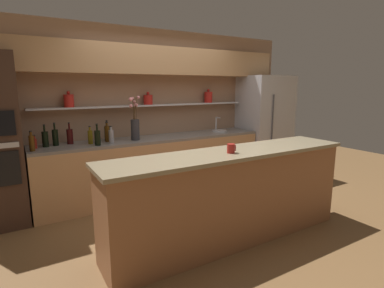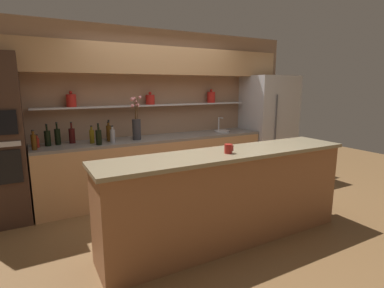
{
  "view_description": "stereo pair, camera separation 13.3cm",
  "coord_description": "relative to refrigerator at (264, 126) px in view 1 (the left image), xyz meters",
  "views": [
    {
      "loc": [
        -1.97,
        -3.0,
        1.71
      ],
      "look_at": [
        0.03,
        0.36,
        0.95
      ],
      "focal_mm": 28.0,
      "sensor_mm": 36.0,
      "label": 1
    },
    {
      "loc": [
        -1.86,
        -3.07,
        1.71
      ],
      "look_at": [
        0.03,
        0.36,
        0.95
      ],
      "focal_mm": 28.0,
      "sensor_mm": 36.0,
      "label": 2
    }
  ],
  "objects": [
    {
      "name": "ground_plane",
      "position": [
        -2.15,
        -1.2,
        -0.95
      ],
      "size": [
        12.0,
        12.0,
        0.0
      ],
      "primitive_type": "plane",
      "color": "brown"
    },
    {
      "name": "back_wall_unit",
      "position": [
        -2.15,
        0.33,
        0.6
      ],
      "size": [
        5.2,
        0.44,
        2.6
      ],
      "color": "#937056",
      "rests_on": "ground_plane"
    },
    {
      "name": "bottle_spirit_3",
      "position": [
        -3.0,
        0.07,
        0.09
      ],
      "size": [
        0.07,
        0.07,
        0.29
      ],
      "color": "#4C2D0C",
      "rests_on": "back_counter_unit"
    },
    {
      "name": "bottle_spirit_6",
      "position": [
        -3.97,
        -0.1,
        0.08
      ],
      "size": [
        0.06,
        0.06,
        0.25
      ],
      "color": "#4C2D0C",
      "rests_on": "back_counter_unit"
    },
    {
      "name": "bottle_wine_10",
      "position": [
        -3.18,
        -0.14,
        0.08
      ],
      "size": [
        0.08,
        0.08,
        0.3
      ],
      "color": "black",
      "rests_on": "back_counter_unit"
    },
    {
      "name": "bottle_wine_0",
      "position": [
        -2.97,
        0.16,
        0.08
      ],
      "size": [
        0.08,
        0.08,
        0.3
      ],
      "color": "black",
      "rests_on": "back_counter_unit"
    },
    {
      "name": "bottle_wine_1",
      "position": [
        -3.49,
        0.16,
        0.08
      ],
      "size": [
        0.08,
        0.08,
        0.3
      ],
      "color": "#380C0C",
      "rests_on": "back_counter_unit"
    },
    {
      "name": "bottle_spirit_2",
      "position": [
        -2.98,
        -0.06,
        0.07
      ],
      "size": [
        0.07,
        0.07,
        0.24
      ],
      "color": "gray",
      "rests_on": "back_counter_unit"
    },
    {
      "name": "bottle_wine_9",
      "position": [
        -3.68,
        0.14,
        0.09
      ],
      "size": [
        0.08,
        0.08,
        0.31
      ],
      "color": "black",
      "rests_on": "back_counter_unit"
    },
    {
      "name": "bottle_sauce_4",
      "position": [
        -3.93,
        0.07,
        0.04
      ],
      "size": [
        0.05,
        0.05,
        0.17
      ],
      "color": "maroon",
      "rests_on": "back_counter_unit"
    },
    {
      "name": "bottle_oil_7",
      "position": [
        -3.25,
        0.01,
        0.07
      ],
      "size": [
        0.06,
        0.06,
        0.25
      ],
      "color": "brown",
      "rests_on": "back_counter_unit"
    },
    {
      "name": "back_counter_unit",
      "position": [
        -2.26,
        0.04,
        -0.49
      ],
      "size": [
        3.57,
        0.62,
        0.92
      ],
      "color": "tan",
      "rests_on": "ground_plane"
    },
    {
      "name": "island_counter",
      "position": [
        -2.15,
        -1.72,
        -0.44
      ],
      "size": [
        2.91,
        0.61,
        1.02
      ],
      "color": "#99603D",
      "rests_on": "ground_plane"
    },
    {
      "name": "flower_vase",
      "position": [
        -2.6,
        -0.01,
        0.18
      ],
      "size": [
        0.16,
        0.15,
        0.65
      ],
      "color": "#2D2D33",
      "rests_on": "back_counter_unit"
    },
    {
      "name": "bottle_wine_8",
      "position": [
        -3.8,
        0.11,
        0.08
      ],
      "size": [
        0.08,
        0.08,
        0.3
      ],
      "color": "black",
      "rests_on": "back_counter_unit"
    },
    {
      "name": "coffee_mug",
      "position": [
        -2.21,
        -1.78,
        0.12
      ],
      "size": [
        0.1,
        0.08,
        0.1
      ],
      "color": "maroon",
      "rests_on": "island_counter"
    },
    {
      "name": "sink_fixture",
      "position": [
        -1.04,
        0.05,
        -0.0
      ],
      "size": [
        0.27,
        0.27,
        0.25
      ],
      "color": "#B7B7BC",
      "rests_on": "back_counter_unit"
    },
    {
      "name": "bottle_oil_5",
      "position": [
        -3.14,
        0.04,
        0.05
      ],
      "size": [
        0.06,
        0.06,
        0.21
      ],
      "color": "#47380A",
      "rests_on": "back_counter_unit"
    },
    {
      "name": "refrigerator",
      "position": [
        0.0,
        0.0,
        0.0
      ],
      "size": [
        0.9,
        0.73,
        1.9
      ],
      "color": "#B7B7BC",
      "rests_on": "ground_plane"
    }
  ]
}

